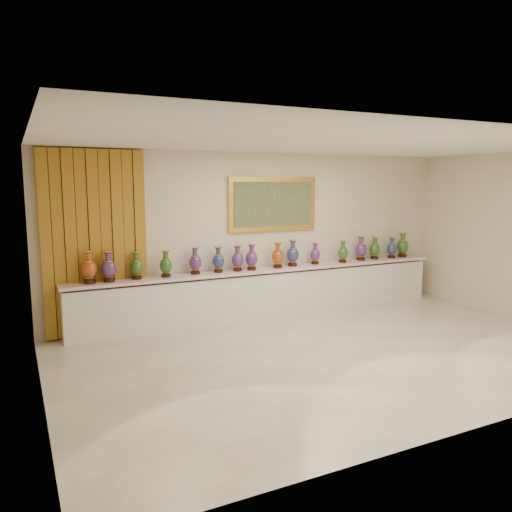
{
  "coord_description": "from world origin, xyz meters",
  "views": [
    {
      "loc": [
        -4.2,
        -5.76,
        2.45
      ],
      "look_at": [
        -0.53,
        1.7,
        1.23
      ],
      "focal_mm": 35.0,
      "sensor_mm": 36.0,
      "label": 1
    }
  ],
  "objects_px": {
    "vase_1": "(109,268)",
    "vase_2": "(137,267)",
    "counter": "(268,293)",
    "vase_0": "(89,269)"
  },
  "relations": [
    {
      "from": "counter",
      "to": "vase_2",
      "type": "height_order",
      "value": "vase_2"
    },
    {
      "from": "vase_1",
      "to": "vase_0",
      "type": "bearing_deg",
      "value": 179.99
    },
    {
      "from": "vase_1",
      "to": "vase_2",
      "type": "bearing_deg",
      "value": 4.94
    },
    {
      "from": "vase_0",
      "to": "counter",
      "type": "bearing_deg",
      "value": 0.7
    },
    {
      "from": "vase_1",
      "to": "counter",
      "type": "bearing_deg",
      "value": 0.77
    },
    {
      "from": "counter",
      "to": "vase_1",
      "type": "height_order",
      "value": "vase_1"
    },
    {
      "from": "counter",
      "to": "vase_1",
      "type": "relative_size",
      "value": 14.75
    },
    {
      "from": "vase_1",
      "to": "vase_2",
      "type": "xyz_separation_m",
      "value": [
        0.45,
        0.04,
        -0.02
      ]
    },
    {
      "from": "counter",
      "to": "vase_0",
      "type": "bearing_deg",
      "value": -179.3
    },
    {
      "from": "counter",
      "to": "vase_2",
      "type": "xyz_separation_m",
      "value": [
        -2.42,
        0.0,
        0.66
      ]
    }
  ]
}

